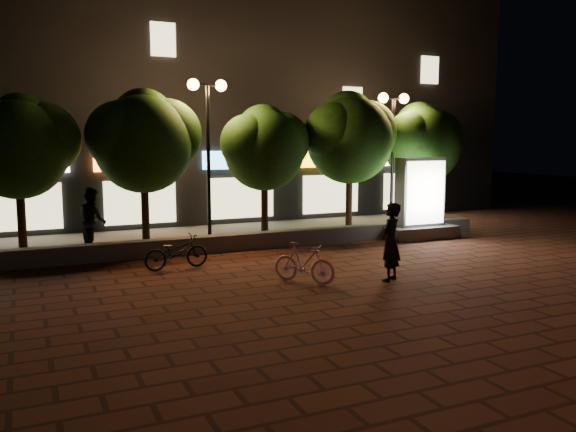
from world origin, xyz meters
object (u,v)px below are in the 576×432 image
tree_mid (265,145)px  street_lamp_right (393,126)px  pedestrian (92,220)px  scooter_pink (304,263)px  tree_right (350,135)px  scooter_parked (176,252)px  rider (390,242)px  ad_kiosk (420,206)px  tree_left (144,138)px  tree_far_left (19,143)px  tree_far_right (423,140)px  street_lamp_left (208,119)px

tree_mid → street_lamp_right: bearing=-3.0°
pedestrian → scooter_pink: bearing=-154.3°
tree_right → scooter_parked: tree_right is taller
rider → pedestrian: bearing=-80.2°
tree_right → ad_kiosk: bearing=-50.1°
tree_left → street_lamp_right: street_lamp_right is taller
tree_right → ad_kiosk: (1.64, -1.96, -2.45)m
tree_far_left → tree_left: 3.51m
tree_far_right → ad_kiosk: 3.37m
tree_right → tree_left: bearing=-180.0°
scooter_pink → scooter_parked: scooter_pink is taller
scooter_parked → tree_left: bearing=-4.4°
tree_far_right → street_lamp_left: bearing=-178.2°
tree_mid → street_lamp_right: (4.95, -0.26, 0.68)m
tree_right → street_lamp_left: (-5.36, -0.26, 0.46)m
rider → tree_right: bearing=-146.8°
scooter_pink → rider: (1.97, -0.68, 0.47)m
tree_mid → rider: 7.13m
scooter_pink → tree_right: bearing=15.3°
street_lamp_left → ad_kiosk: 7.77m
tree_far_left → pedestrian: bearing=-11.2°
tree_far_right → ad_kiosk: size_ratio=1.72×
street_lamp_right → scooter_parked: street_lamp_right is taller
tree_mid → tree_far_right: (6.50, 0.00, 0.15)m
tree_mid → rider: tree_mid is taller
tree_far_right → rider: bearing=-131.8°
rider → tree_far_right: bearing=-165.9°
street_lamp_left → tree_far_right: bearing=1.8°
scooter_pink → pedestrian: pedestrian is taller
tree_left → tree_right: 7.30m
rider → ad_kiosk: bearing=-167.2°
tree_far_right → scooter_parked: tree_far_right is taller
tree_left → street_lamp_right: 8.96m
ad_kiosk → rider: size_ratio=1.47×
ad_kiosk → scooter_parked: 8.97m
tree_far_left → street_lamp_left: 5.50m
tree_far_left → pedestrian: tree_far_left is taller
tree_far_right → scooter_pink: size_ratio=2.98×
street_lamp_right → pedestrian: 10.98m
scooter_pink → pedestrian: (-4.15, 5.70, 0.56)m
tree_far_right → scooter_pink: (-8.01, -6.06, -2.89)m
tree_mid → tree_right: 3.32m
scooter_pink → scooter_parked: (-2.39, 2.74, -0.03)m
scooter_pink → tree_left: bearing=76.1°
tree_right → rider: 7.77m
tree_far_right → ad_kiosk: bearing=-128.4°
tree_far_left → rider: tree_far_left is taller
street_lamp_left → scooter_parked: bearing=-121.0°
tree_mid → tree_right: tree_right is taller
tree_mid → street_lamp_right: 5.00m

